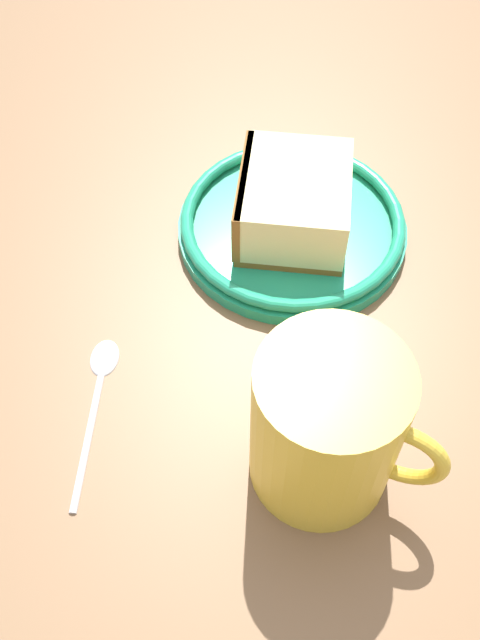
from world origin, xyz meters
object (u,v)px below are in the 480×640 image
at_px(small_plate, 298,226).
at_px(teaspoon, 99,382).
at_px(tea_mug, 328,426).
at_px(cake_slice, 297,203).

height_order(small_plate, teaspoon, small_plate).
distance_m(tea_mug, teaspoon, 0.17).
bearing_deg(cake_slice, small_plate, 96.33).
distance_m(small_plate, tea_mug, 0.20).
relative_size(cake_slice, teaspoon, 0.81).
height_order(small_plate, cake_slice, cake_slice).
bearing_deg(cake_slice, teaspoon, -32.30).
xyz_separation_m(cake_slice, teaspoon, (0.16, -0.10, -0.03)).
xyz_separation_m(small_plate, cake_slice, (0.00, -0.00, 0.03)).
distance_m(small_plate, cake_slice, 0.03).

